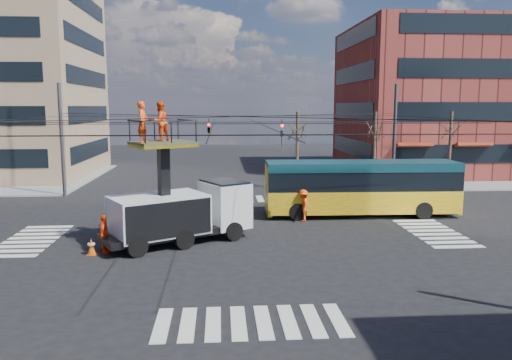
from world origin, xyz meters
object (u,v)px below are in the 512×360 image
Objects in this scene: worker_ground at (104,234)px; flagger at (303,205)px; city_bus at (361,187)px; traffic_cone at (91,246)px; utility_truck at (180,198)px.

worker_ground is 0.96× the size of flagger.
traffic_cone is (-13.85, -6.95, -1.35)m from city_bus.
city_bus is 15.13× the size of traffic_cone.
utility_truck is at bearing 26.00° from traffic_cone.
worker_ground is at bearing -151.88° from city_bus.
utility_truck is 11.36m from city_bus.
utility_truck is 9.73× the size of traffic_cone.
utility_truck reaches higher than traffic_cone.
flagger is at bearing 29.17° from traffic_cone.
flagger is (6.49, 3.89, -1.23)m from utility_truck.
utility_truck is 0.64× the size of city_bus.
worker_ground reaches higher than traffic_cone.
utility_truck is at bearing -60.40° from flagger.
utility_truck is 4.04× the size of flagger.
worker_ground is at bearing 176.87° from utility_truck.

